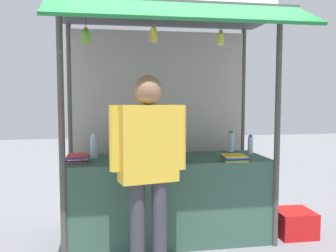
{
  "coord_description": "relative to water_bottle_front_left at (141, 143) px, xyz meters",
  "views": [
    {
      "loc": [
        -0.7,
        -3.99,
        1.59
      ],
      "look_at": [
        0.0,
        0.0,
        1.25
      ],
      "focal_mm": 40.07,
      "sensor_mm": 36.0,
      "label": 1
    }
  ],
  "objects": [
    {
      "name": "water_bottle_front_right",
      "position": [
        0.1,
        -0.25,
        -0.02
      ],
      "size": [
        0.06,
        0.06,
        0.23
      ],
      "color": "silver",
      "rests_on": "stall_counter"
    },
    {
      "name": "plastic_crate",
      "position": [
        1.68,
        -0.45,
        -0.89
      ],
      "size": [
        0.42,
        0.42,
        0.29
      ],
      "primitive_type": "cube",
      "rotation": [
        0.0,
        0.0,
        -0.02
      ],
      "color": "red",
      "rests_on": "ground"
    },
    {
      "name": "water_bottle_back_left",
      "position": [
        1.1,
        0.03,
        -0.01
      ],
      "size": [
        0.07,
        0.07,
        0.26
      ],
      "color": "silver",
      "rests_on": "stall_counter"
    },
    {
      "name": "magazine_stack_center",
      "position": [
        0.31,
        -0.43,
        -0.1
      ],
      "size": [
        0.25,
        0.26,
        0.05
      ],
      "color": "blue",
      "rests_on": "stall_counter"
    },
    {
      "name": "water_bottle_right",
      "position": [
        1.26,
        -0.18,
        -0.02
      ],
      "size": [
        0.06,
        0.06,
        0.22
      ],
      "color": "silver",
      "rests_on": "stall_counter"
    },
    {
      "name": "banana_bunch_rightmost",
      "position": [
        0.04,
        -0.78,
        1.12
      ],
      "size": [
        0.1,
        0.1,
        0.25
      ],
      "color": "#332D23"
    },
    {
      "name": "stall_counter",
      "position": [
        0.26,
        -0.29,
        -0.58
      ],
      "size": [
        2.16,
        0.79,
        0.9
      ],
      "primitive_type": "cube",
      "color": "#385B4C",
      "rests_on": "ground"
    },
    {
      "name": "banana_bunch_inner_left",
      "position": [
        -0.57,
        -0.78,
        1.08
      ],
      "size": [
        0.1,
        0.1,
        0.28
      ],
      "color": "#332D23"
    },
    {
      "name": "banana_bunch_inner_right",
      "position": [
        0.69,
        -0.78,
        1.09
      ],
      "size": [
        0.08,
        0.08,
        0.26
      ],
      "color": "#332D23"
    },
    {
      "name": "water_bottle_mid_left",
      "position": [
        -0.54,
        -0.15,
        -0.0
      ],
      "size": [
        0.07,
        0.07,
        0.27
      ],
      "color": "silver",
      "rests_on": "stall_counter"
    },
    {
      "name": "ground_plane",
      "position": [
        0.26,
        -0.29,
        -1.03
      ],
      "size": [
        20.0,
        20.0,
        0.0
      ],
      "primitive_type": "plane",
      "color": "gray"
    },
    {
      "name": "water_bottle_rear_center",
      "position": [
        0.15,
        -0.1,
        -0.0
      ],
      "size": [
        0.08,
        0.08,
        0.27
      ],
      "color": "silver",
      "rests_on": "stall_counter"
    },
    {
      "name": "magazine_stack_mid_right",
      "position": [
        0.92,
        -0.57,
        -0.1
      ],
      "size": [
        0.27,
        0.29,
        0.06
      ],
      "color": "orange",
      "rests_on": "stall_counter"
    },
    {
      "name": "magazine_stack_far_left",
      "position": [
        -0.7,
        -0.37,
        -0.09
      ],
      "size": [
        0.22,
        0.27,
        0.08
      ],
      "color": "yellow",
      "rests_on": "stall_counter"
    },
    {
      "name": "vendor_person",
      "position": [
        -0.05,
        -1.08,
        0.03
      ],
      "size": [
        0.67,
        0.31,
        1.76
      ],
      "rotation": [
        0.0,
        0.0,
        3.35
      ],
      "color": "#383842",
      "rests_on": "ground"
    },
    {
      "name": "stall_structure",
      "position": [
        0.26,
        -0.11,
        0.69
      ],
      "size": [
        2.36,
        1.72,
        2.8
      ],
      "color": "#4C4742",
      "rests_on": "ground"
    },
    {
      "name": "water_bottle_front_left",
      "position": [
        0.0,
        0.0,
        0.0
      ],
      "size": [
        0.08,
        0.08,
        0.28
      ],
      "color": "silver",
      "rests_on": "stall_counter"
    }
  ]
}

